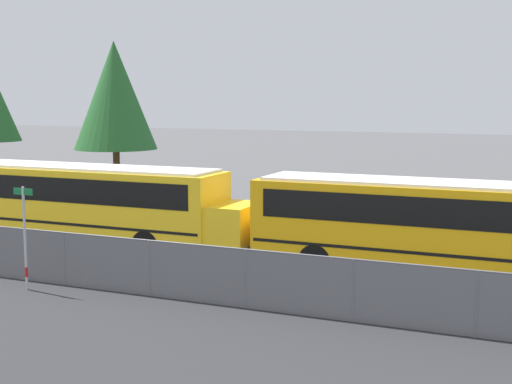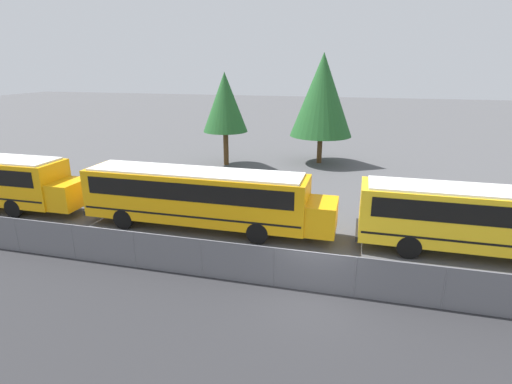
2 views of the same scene
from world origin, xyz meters
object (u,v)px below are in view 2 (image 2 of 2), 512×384
(school_bus_3, at_px, (200,194))
(tree_0, at_px, (322,95))
(tree_1, at_px, (225,102))
(school_bus_4, at_px, (505,218))

(school_bus_3, relative_size, tree_0, 1.43)
(school_bus_3, height_order, tree_0, tree_0)
(tree_1, bearing_deg, school_bus_4, -37.87)
(school_bus_4, distance_m, tree_1, 22.70)
(school_bus_4, height_order, tree_0, tree_0)
(tree_0, distance_m, tree_1, 8.32)
(tree_1, bearing_deg, school_bus_3, -76.61)
(school_bus_3, bearing_deg, tree_0, 74.97)
(school_bus_4, relative_size, tree_1, 1.71)
(tree_0, bearing_deg, school_bus_3, -105.03)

